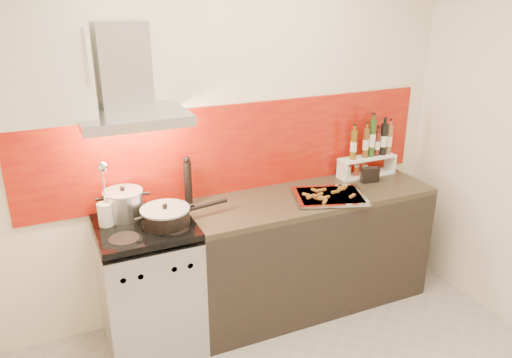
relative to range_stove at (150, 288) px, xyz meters
name	(u,v)px	position (x,y,z in m)	size (l,w,h in m)	color
back_wall	(230,138)	(0.70, 0.30, 0.86)	(3.40, 0.02, 2.60)	silver
backsplash	(237,148)	(0.75, 0.29, 0.78)	(3.00, 0.02, 0.64)	maroon
range_stove	(150,288)	(0.00, 0.00, 0.00)	(0.60, 0.60, 0.91)	#B7B7BA
counter	(309,250)	(1.20, 0.00, 0.01)	(1.80, 0.60, 0.90)	black
range_hood	(127,87)	(0.00, 0.14, 1.30)	(0.62, 0.50, 0.61)	#B7B7BA
upper_cabinet	(19,56)	(-0.55, 0.13, 1.51)	(0.70, 0.35, 0.72)	beige
stock_pot	(124,204)	(-0.09, 0.15, 0.56)	(0.25, 0.25, 0.22)	#B7B7BA
saute_pan	(166,216)	(0.13, -0.06, 0.52)	(0.59, 0.31, 0.14)	black
utensil_jar	(105,208)	(-0.21, 0.07, 0.59)	(0.09, 0.14, 0.44)	silver
pepper_mill	(188,181)	(0.35, 0.20, 0.63)	(0.05, 0.05, 0.35)	black
step_shelf	(370,152)	(1.81, 0.16, 0.65)	(0.48, 0.13, 0.45)	white
caddy_box	(370,175)	(1.73, 0.03, 0.52)	(0.13, 0.06, 0.11)	black
baking_tray	(330,196)	(1.29, -0.11, 0.47)	(0.59, 0.51, 0.03)	silver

